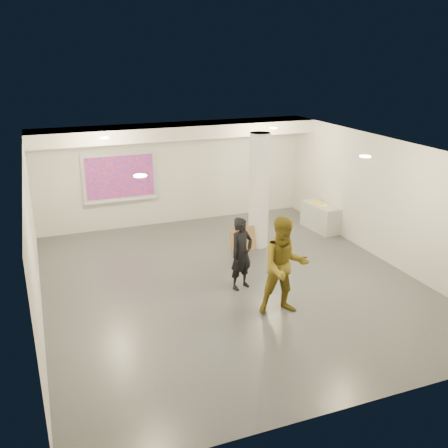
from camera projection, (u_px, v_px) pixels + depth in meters
name	position (u px, v px, depth m)	size (l,w,h in m)	color
floor	(230.00, 282.00, 11.20)	(8.00, 9.00, 0.01)	#3C3E44
ceiling	(231.00, 149.00, 10.21)	(8.00, 9.00, 0.01)	white
wall_back	(174.00, 173.00, 14.68)	(8.00, 0.01, 3.00)	silver
wall_front	(354.00, 318.00, 6.74)	(8.00, 0.01, 3.00)	silver
wall_left	(33.00, 243.00, 9.36)	(0.01, 9.00, 3.00)	silver
wall_right	(384.00, 200.00, 12.06)	(0.01, 9.00, 3.00)	silver
soffit_band	(178.00, 131.00, 13.76)	(8.00, 1.10, 0.36)	silver
downlight_nw	(104.00, 138.00, 11.68)	(0.22, 0.22, 0.02)	#F5D98D
downlight_ne	(273.00, 128.00, 13.17)	(0.22, 0.22, 0.02)	#F5D98D
downlight_sw	(140.00, 176.00, 8.16)	(0.22, 0.22, 0.02)	#F5D98D
downlight_se	(365.00, 156.00, 9.64)	(0.22, 0.22, 0.02)	#F5D98D
column	(259.00, 191.00, 12.80)	(0.52, 0.52, 3.00)	white
projection_screen	(120.00, 177.00, 14.09)	(2.10, 0.13, 1.42)	silver
credenza	(321.00, 217.00, 14.37)	(0.54, 1.30, 0.76)	#A0A3A6
papers_stack	(323.00, 205.00, 14.16)	(0.22, 0.28, 0.02)	white
postit_pad	(319.00, 203.00, 14.30)	(0.24, 0.33, 0.03)	yellow
cardboard_back	(244.00, 238.00, 12.89)	(0.60, 0.05, 0.65)	olive
cardboard_front	(239.00, 240.00, 12.90)	(0.49, 0.05, 0.54)	olive
woman	(241.00, 254.00, 10.68)	(0.59, 0.38, 1.61)	black
man	(284.00, 266.00, 9.61)	(0.96, 0.75, 1.98)	olive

